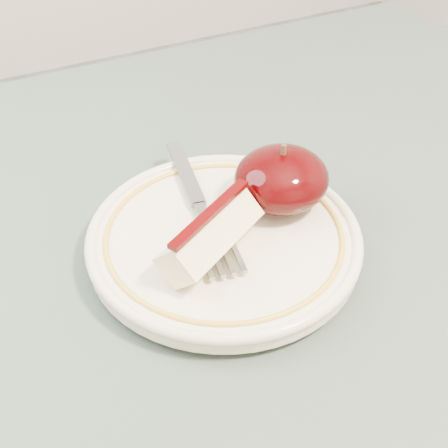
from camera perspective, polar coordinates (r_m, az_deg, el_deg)
name	(u,v)px	position (r m, az deg, el deg)	size (l,w,h in m)	color
table	(263,434)	(0.48, 3.62, -18.64)	(0.90, 0.90, 0.75)	brown
plate	(224,238)	(0.46, 0.00, -1.32)	(0.20, 0.20, 0.02)	beige
apple_half	(281,179)	(0.48, 5.27, 4.12)	(0.07, 0.07, 0.05)	black
apple_wedge	(211,235)	(0.43, -1.24, -0.99)	(0.09, 0.07, 0.04)	#F4EAB4
fork	(199,205)	(0.48, -2.28, 1.71)	(0.05, 0.17, 0.00)	gray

